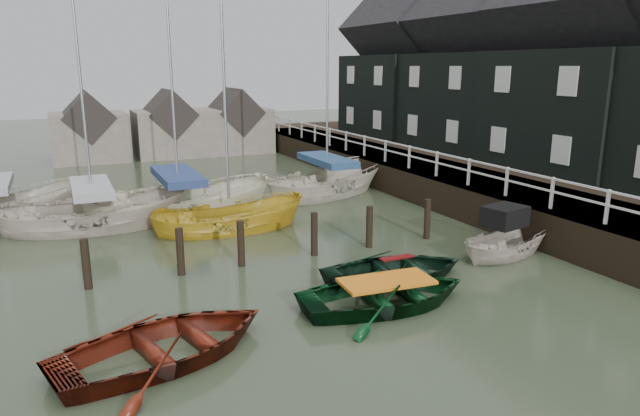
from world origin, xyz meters
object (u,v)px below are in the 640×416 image
rowboat_red (168,359)px  rowboat_green (386,306)px  motorboat (506,251)px  sailboat_c (230,229)px  rowboat_dkgreen (396,280)px  sailboat_d (327,193)px  sailboat_a (95,227)px  sailboat_b (180,216)px

rowboat_red → rowboat_green: rowboat_red is taller
motorboat → sailboat_c: 9.67m
rowboat_dkgreen → sailboat_d: 11.23m
rowboat_red → rowboat_dkgreen: 6.90m
rowboat_green → sailboat_a: size_ratio=0.38×
sailboat_b → sailboat_c: 2.93m
motorboat → sailboat_d: sailboat_d is taller
sailboat_a → sailboat_b: size_ratio=0.97×
sailboat_c → sailboat_d: sailboat_d is taller
rowboat_red → sailboat_b: sailboat_b is taller
motorboat → sailboat_c: sailboat_c is taller
sailboat_c → sailboat_d: bearing=-52.7°
rowboat_green → motorboat: size_ratio=1.10×
rowboat_red → motorboat: bearing=-93.3°
rowboat_dkgreen → sailboat_a: sailboat_a is taller
sailboat_d → motorboat: bearing=167.6°
rowboat_red → sailboat_a: bearing=-11.5°
rowboat_dkgreen → sailboat_b: 10.36m
sailboat_a → sailboat_d: sailboat_a is taller
rowboat_red → sailboat_b: 11.61m
motorboat → sailboat_d: (-1.40, 10.36, -0.06)m
motorboat → sailboat_d: 10.46m
sailboat_c → rowboat_dkgreen: bearing=-154.4°
sailboat_a → sailboat_d: 10.45m
rowboat_red → motorboat: size_ratio=1.14×
sailboat_c → rowboat_green: bearing=-165.6°
rowboat_green → sailboat_d: sailboat_d is taller
rowboat_green → sailboat_d: bearing=-14.4°
motorboat → sailboat_d: size_ratio=0.35×
rowboat_green → sailboat_c: sailboat_c is taller
rowboat_red → rowboat_dkgreen: bearing=-89.7°
sailboat_b → rowboat_red: bearing=175.5°
rowboat_red → sailboat_d: (9.66, 12.65, 0.06)m
sailboat_b → sailboat_d: sailboat_b is taller
motorboat → rowboat_red: bearing=89.1°
rowboat_red → sailboat_a: size_ratio=0.39×
rowboat_green → rowboat_dkgreen: size_ratio=1.06×
sailboat_c → rowboat_red: bearing=159.5°
motorboat → sailboat_b: (-8.53, 9.04, -0.06)m
sailboat_d → rowboat_red: bearing=122.5°
sailboat_b → sailboat_d: bearing=-71.4°
rowboat_dkgreen → motorboat: bearing=-79.8°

